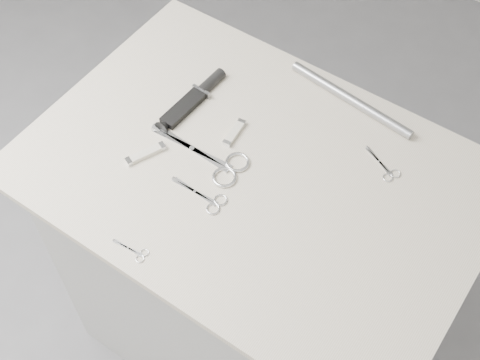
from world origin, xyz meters
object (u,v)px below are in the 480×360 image
Objects in this scene: plinth at (252,272)px; pocket_knife_a at (146,154)px; embroidery_scissors_a at (208,199)px; embroidery_scissors_b at (386,169)px; sheathed_knife at (196,96)px; pocket_knife_b at (234,133)px; metal_rail at (351,99)px; large_shears at (217,162)px; tiny_scissors at (135,252)px.

pocket_knife_a is (-0.22, -0.10, 0.48)m from plinth.
embroidery_scissors_b is (0.27, 0.29, -0.00)m from embroidery_scissors_a.
embroidery_scissors_b is at bearing 36.12° from plinth.
pocket_knife_a is at bearing -174.48° from sheathed_knife.
metal_rail is at bearing -42.02° from pocket_knife_b.
plinth is at bearing 70.67° from embroidery_scissors_a.
large_shears is 0.09m from pocket_knife_b.
plinth is at bearing -119.04° from embroidery_scissors_b.
embroidery_scissors_a and embroidery_scissors_b have the same top height.
large_shears is 2.97× the size of tiny_scissors.
pocket_knife_b reaches higher than large_shears.
metal_rail reaches higher than embroidery_scissors_a.
embroidery_scissors_a is at bearing -108.78° from embroidery_scissors_b.
pocket_knife_b is (-0.33, -0.11, 0.00)m from embroidery_scissors_b.
plinth is 9.60× the size of pocket_knife_a.
pocket_knife_b is (-0.01, 0.36, 0.00)m from tiny_scissors.
pocket_knife_a is (-0.46, -0.27, 0.00)m from embroidery_scissors_b.
large_shears reaches higher than embroidery_scissors_b.
sheathed_knife is at bearing 139.68° from large_shears.
embroidery_scissors_b is at bearing 51.45° from tiny_scissors.
pocket_knife_a reaches higher than large_shears.
tiny_scissors is (-0.00, -0.28, -0.00)m from large_shears.
embroidery_scissors_b is (0.31, 0.20, -0.00)m from large_shears.
sheathed_knife reaches higher than pocket_knife_b.
plinth is 4.34× the size of sheathed_knife.
pocket_knife_a is at bearing -124.56° from embroidery_scissors_b.
tiny_scissors reaches higher than plinth.
plinth is at bearing 69.36° from tiny_scissors.
large_shears is 1.83× the size of embroidery_scissors_a.
embroidery_scissors_a is at bearing -105.30° from metal_rail.
embroidery_scissors_b and tiny_scissors have the same top height.
tiny_scissors is at bearing -104.83° from metal_rail.
plinth is 0.49m from embroidery_scissors_a.
sheathed_knife is at bearing 26.73° from pocket_knife_a.
metal_rail is (0.31, 0.20, 0.00)m from sheathed_knife.
embroidery_scissors_b reaches higher than plinth.
embroidery_scissors_b is at bearing -78.17° from pocket_knife_b.
tiny_scissors is 0.98× the size of pocket_knife_b.
metal_rail is (0.15, 0.32, 0.01)m from large_shears.
embroidery_scissors_a is at bearing -65.72° from large_shears.
tiny_scissors is at bearing -122.01° from pocket_knife_a.
sheathed_knife is 2.54× the size of pocket_knife_b.
pocket_knife_b is (0.14, -0.04, -0.00)m from sheathed_knife.
pocket_knife_a reaches higher than embroidery_scissors_a.
metal_rail is (0.16, 0.60, 0.01)m from tiny_scissors.
pocket_knife_a is at bearing -126.72° from metal_rail.
embroidery_scissors_a is 1.30× the size of embroidery_scissors_b.
embroidery_scissors_b is at bearing -78.84° from sheathed_knife.
sheathed_knife is (-0.19, 0.22, 0.01)m from embroidery_scissors_a.
pocket_knife_a reaches higher than tiny_scissors.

